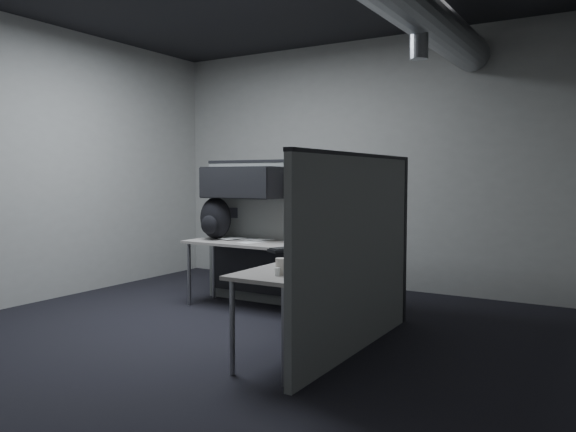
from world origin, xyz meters
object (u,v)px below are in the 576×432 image
Objects in this scene: monitor at (349,227)px; backpack at (215,219)px; keyboard at (292,249)px; phone at (306,262)px; desk at (288,261)px.

monitor is 1.71m from backpack.
monitor is 1.05× the size of keyboard.
phone reaches higher than keyboard.
keyboard is at bearing 122.52° from phone.
keyboard is at bearing -157.99° from monitor.
backpack is (-1.17, 0.34, 0.35)m from desk.
phone is at bearing -102.55° from monitor.
monitor reaches higher than phone.
keyboard is 1.38m from backpack.
desk is 4.60× the size of monitor.
backpack is (-1.71, 0.07, 0.01)m from monitor.
desk is at bearing 123.48° from phone.
monitor is 1.99× the size of phone.
phone is (0.16, -1.15, -0.19)m from monitor.
backpack reaches higher than phone.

